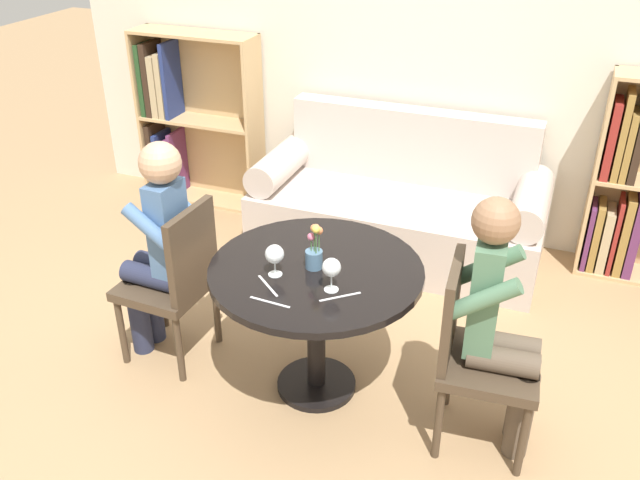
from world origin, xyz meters
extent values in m
plane|color=tan|center=(0.00, 0.00, 0.00)|extent=(16.00, 16.00, 0.00)
cube|color=silver|center=(0.00, 1.93, 1.35)|extent=(5.20, 0.05, 2.70)
cylinder|color=black|center=(0.00, 0.00, 0.69)|extent=(1.00, 1.00, 0.03)
cylinder|color=black|center=(0.00, 0.00, 0.35)|extent=(0.09, 0.09, 0.65)
cylinder|color=black|center=(0.00, 0.00, 0.01)|extent=(0.40, 0.40, 0.03)
cube|color=beige|center=(0.00, 1.45, 0.21)|extent=(1.89, 0.80, 0.42)
cube|color=beige|center=(0.00, 1.77, 0.67)|extent=(1.67, 0.16, 0.50)
cylinder|color=beige|center=(-0.84, 1.45, 0.53)|extent=(0.22, 0.72, 0.22)
cylinder|color=beige|center=(0.84, 1.45, 0.53)|extent=(0.22, 0.72, 0.22)
cube|color=tan|center=(-1.63, 1.87, 0.65)|extent=(0.94, 0.02, 1.30)
cube|color=tan|center=(-2.09, 1.74, 0.65)|extent=(0.02, 0.28, 1.30)
cube|color=tan|center=(-1.17, 1.74, 0.65)|extent=(0.02, 0.28, 1.30)
cube|color=tan|center=(-1.63, 1.74, 0.01)|extent=(0.90, 0.28, 0.02)
cube|color=tan|center=(-1.63, 1.74, 0.65)|extent=(0.90, 0.28, 0.02)
cube|color=tan|center=(-1.63, 1.74, 1.29)|extent=(0.90, 0.28, 0.02)
cube|color=#332319|center=(-2.04, 1.74, 0.30)|extent=(0.04, 0.23, 0.56)
cube|color=navy|center=(-1.99, 1.74, 0.27)|extent=(0.04, 0.23, 0.49)
cube|color=maroon|center=(-1.94, 1.74, 0.22)|extent=(0.04, 0.23, 0.40)
cube|color=#602D5B|center=(-1.90, 1.74, 0.25)|extent=(0.04, 0.23, 0.46)
cube|color=#602D5B|center=(-1.85, 1.74, 0.28)|extent=(0.03, 0.23, 0.51)
cube|color=#234723|center=(-2.04, 1.74, 0.93)|extent=(0.04, 0.23, 0.53)
cube|color=#332319|center=(-1.99, 1.74, 0.93)|extent=(0.05, 0.23, 0.54)
cube|color=tan|center=(-1.94, 1.74, 0.89)|extent=(0.05, 0.23, 0.46)
cube|color=tan|center=(-1.88, 1.74, 0.90)|extent=(0.05, 0.23, 0.48)
cube|color=navy|center=(-1.83, 1.74, 0.94)|extent=(0.03, 0.23, 0.56)
cube|color=tan|center=(1.17, 1.74, 0.65)|extent=(0.02, 0.28, 1.30)
cube|color=#602D5B|center=(1.21, 1.74, 0.24)|extent=(0.03, 0.23, 0.44)
cube|color=olive|center=(1.25, 1.74, 0.25)|extent=(0.04, 0.23, 0.45)
cube|color=tan|center=(1.31, 1.74, 0.23)|extent=(0.05, 0.23, 0.42)
cube|color=maroon|center=(1.36, 1.74, 0.27)|extent=(0.03, 0.23, 0.50)
cube|color=olive|center=(1.41, 1.74, 0.29)|extent=(0.05, 0.23, 0.53)
cube|color=#602D5B|center=(1.47, 1.74, 0.30)|extent=(0.05, 0.23, 0.56)
cube|color=maroon|center=(1.22, 1.74, 0.90)|extent=(0.05, 0.23, 0.48)
cube|color=olive|center=(1.27, 1.74, 0.93)|extent=(0.04, 0.23, 0.54)
cube|color=olive|center=(1.32, 1.74, 0.87)|extent=(0.04, 0.23, 0.42)
cube|color=#332319|center=(1.37, 1.74, 0.92)|extent=(0.04, 0.23, 0.53)
cylinder|color=#473828|center=(-1.00, 0.17, 0.20)|extent=(0.04, 0.04, 0.40)
cylinder|color=#473828|center=(-1.02, -0.19, 0.20)|extent=(0.04, 0.04, 0.40)
cylinder|color=#473828|center=(-0.65, 0.15, 0.20)|extent=(0.04, 0.04, 0.40)
cylinder|color=#473828|center=(-0.66, -0.20, 0.20)|extent=(0.04, 0.04, 0.40)
cube|color=#473828|center=(-0.83, -0.02, 0.42)|extent=(0.44, 0.44, 0.05)
cube|color=#473828|center=(-0.64, -0.03, 0.68)|extent=(0.06, 0.38, 0.45)
cylinder|color=#473828|center=(1.02, -0.21, 0.20)|extent=(0.04, 0.04, 0.40)
cylinder|color=#473828|center=(1.00, 0.14, 0.20)|extent=(0.04, 0.04, 0.40)
cylinder|color=#473828|center=(0.67, -0.24, 0.20)|extent=(0.04, 0.04, 0.40)
cylinder|color=#473828|center=(0.64, 0.12, 0.20)|extent=(0.04, 0.04, 0.40)
cube|color=#473828|center=(0.83, -0.05, 0.42)|extent=(0.45, 0.45, 0.05)
cube|color=#473828|center=(0.64, -0.06, 0.68)|extent=(0.07, 0.38, 0.45)
cylinder|color=#282D47|center=(-0.99, 0.05, 0.23)|extent=(0.11, 0.11, 0.45)
cylinder|color=#282D47|center=(-0.99, -0.06, 0.23)|extent=(0.11, 0.11, 0.45)
cylinder|color=#282D47|center=(-0.88, 0.04, 0.50)|extent=(0.30, 0.12, 0.11)
cylinder|color=#282D47|center=(-0.89, -0.07, 0.50)|extent=(0.30, 0.12, 0.11)
cube|color=#4C709E|center=(-0.77, -0.02, 0.76)|extent=(0.13, 0.21, 0.51)
cylinder|color=#4C709E|center=(-0.77, 0.12, 0.84)|extent=(0.29, 0.08, 0.23)
cylinder|color=#4C709E|center=(-0.78, -0.15, 0.84)|extent=(0.29, 0.08, 0.23)
sphere|color=tan|center=(-0.77, -0.02, 1.12)|extent=(0.20, 0.20, 0.20)
cylinder|color=brown|center=(1.00, -0.09, 0.23)|extent=(0.11, 0.11, 0.45)
cylinder|color=brown|center=(0.99, 0.02, 0.23)|extent=(0.11, 0.11, 0.45)
cylinder|color=brown|center=(0.89, -0.09, 0.50)|extent=(0.31, 0.13, 0.11)
cylinder|color=brown|center=(0.88, 0.02, 0.50)|extent=(0.31, 0.13, 0.11)
cube|color=#517A5B|center=(0.77, -0.05, 0.77)|extent=(0.14, 0.21, 0.52)
cylinder|color=#517A5B|center=(0.78, -0.18, 0.84)|extent=(0.29, 0.09, 0.23)
cylinder|color=#517A5B|center=(0.76, 0.09, 0.84)|extent=(0.29, 0.09, 0.23)
sphere|color=#936B4C|center=(0.77, -0.05, 1.12)|extent=(0.19, 0.19, 0.19)
cylinder|color=white|center=(-0.15, -0.12, 0.71)|extent=(0.06, 0.06, 0.00)
cylinder|color=white|center=(-0.15, -0.12, 0.75)|extent=(0.01, 0.01, 0.07)
sphere|color=white|center=(-0.15, -0.12, 0.82)|extent=(0.09, 0.09, 0.09)
sphere|color=maroon|center=(-0.15, -0.12, 0.81)|extent=(0.06, 0.06, 0.06)
cylinder|color=white|center=(0.13, -0.15, 0.71)|extent=(0.06, 0.06, 0.00)
cylinder|color=white|center=(0.13, -0.15, 0.75)|extent=(0.01, 0.01, 0.08)
sphere|color=white|center=(0.13, -0.15, 0.83)|extent=(0.08, 0.08, 0.08)
sphere|color=#E58E75|center=(0.13, -0.15, 0.81)|extent=(0.06, 0.06, 0.06)
cylinder|color=slate|center=(-0.01, 0.00, 0.75)|extent=(0.08, 0.08, 0.09)
cylinder|color=#4C7A42|center=(-0.01, 0.00, 0.86)|extent=(0.00, 0.01, 0.12)
sphere|color=#E07F4C|center=(-0.01, 0.00, 0.92)|extent=(0.04, 0.04, 0.04)
cylinder|color=#4C7A42|center=(0.01, 0.01, 0.85)|extent=(0.01, 0.01, 0.11)
sphere|color=#E07F4C|center=(0.01, 0.01, 0.90)|extent=(0.04, 0.04, 0.04)
cylinder|color=#4C7A42|center=(-0.02, 0.00, 0.83)|extent=(0.00, 0.01, 0.07)
sphere|color=#D16684|center=(-0.02, 0.00, 0.87)|extent=(0.04, 0.04, 0.04)
cylinder|color=#4C7A42|center=(0.01, -0.01, 0.86)|extent=(0.01, 0.01, 0.12)
sphere|color=#EACC4C|center=(0.01, -0.01, 0.92)|extent=(0.04, 0.04, 0.04)
cylinder|color=#4C7A42|center=(0.00, 0.00, 0.86)|extent=(0.01, 0.01, 0.12)
sphere|color=#E07F4C|center=(0.00, 0.00, 0.92)|extent=(0.04, 0.04, 0.04)
cube|color=silver|center=(-0.14, -0.22, 0.71)|extent=(0.15, 0.13, 0.00)
cube|color=silver|center=(-0.08, -0.33, 0.71)|extent=(0.19, 0.02, 0.00)
cube|color=silver|center=(0.18, -0.19, 0.71)|extent=(0.15, 0.13, 0.00)
camera|label=1|loc=(0.98, -2.47, 2.34)|focal=38.00mm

